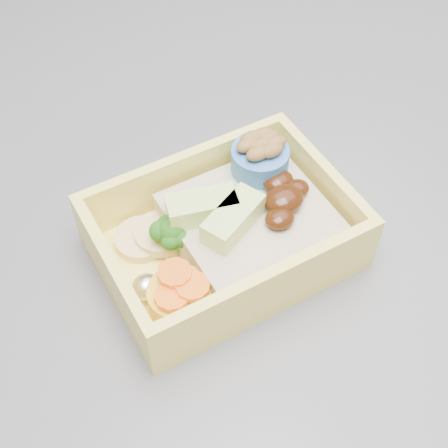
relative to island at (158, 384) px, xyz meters
name	(u,v)px	position (x,y,z in m)	size (l,w,h in m)	color
ground	(156,439)	(0.00, 0.10, -0.46)	(3.50, 3.50, 0.00)	beige
island	(158,384)	(0.00, 0.00, 0.00)	(1.24, 0.84, 0.92)	brown
bento_box	(230,229)	(0.03, -0.14, 0.48)	(0.17, 0.12, 0.06)	#FFEB69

